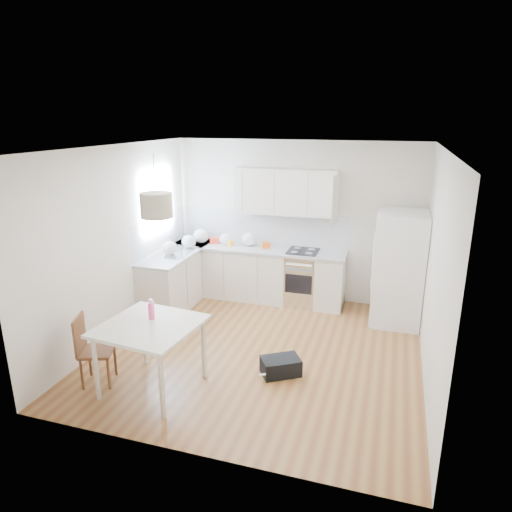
{
  "coord_description": "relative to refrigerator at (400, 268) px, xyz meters",
  "views": [
    {
      "loc": [
        1.59,
        -5.34,
        3.06
      ],
      "look_at": [
        -0.18,
        0.4,
        1.22
      ],
      "focal_mm": 32.0,
      "sensor_mm": 36.0,
      "label": 1
    }
  ],
  "objects": [
    {
      "name": "upper_cabinets",
      "position": [
        -1.9,
        0.39,
        1.01
      ],
      "size": [
        1.7,
        0.32,
        0.75
      ],
      "primitive_type": "cube",
      "color": "silver",
      "rests_on": "wall_back"
    },
    {
      "name": "wall_back",
      "position": [
        -1.75,
        0.55,
        0.49
      ],
      "size": [
        4.2,
        0.0,
        4.2
      ],
      "primitive_type": "plane",
      "rotation": [
        1.57,
        0.0,
        0.0
      ],
      "color": "beige",
      "rests_on": "floor"
    },
    {
      "name": "sink",
      "position": [
        -3.55,
        -0.4,
        0.05
      ],
      "size": [
        0.5,
        0.8,
        0.16
      ],
      "primitive_type": null,
      "color": "silver",
      "rests_on": "counter_left"
    },
    {
      "name": "window_glassblock",
      "position": [
        -3.83,
        -0.4,
        0.89
      ],
      "size": [
        0.02,
        1.0,
        1.0
      ],
      "primitive_type": "cube",
      "color": "#BFE0F9",
      "rests_on": "wall_left"
    },
    {
      "name": "counter_back",
      "position": [
        -2.35,
        0.25,
        0.04
      ],
      "size": [
        3.02,
        0.64,
        0.04
      ],
      "primitive_type": "cube",
      "color": "#ABAEB0",
      "rests_on": "cabinets_back"
    },
    {
      "name": "dining_table",
      "position": [
        -2.68,
        -2.77,
        -0.14
      ],
      "size": [
        1.14,
        1.14,
        0.81
      ],
      "rotation": [
        0.0,
        0.0,
        -0.11
      ],
      "color": "beige",
      "rests_on": "floor"
    },
    {
      "name": "backsplash_left",
      "position": [
        -3.84,
        -0.35,
        0.35
      ],
      "size": [
        0.01,
        1.8,
        0.58
      ],
      "primitive_type": "cube",
      "color": "white",
      "rests_on": "wall_left"
    },
    {
      "name": "gym_bag",
      "position": [
        -1.33,
        -2.04,
        -0.75
      ],
      "size": [
        0.55,
        0.5,
        0.21
      ],
      "primitive_type": "cube",
      "rotation": [
        0.0,
        0.0,
        0.56
      ],
      "color": "black",
      "rests_on": "floor"
    },
    {
      "name": "range_oven",
      "position": [
        -1.55,
        0.25,
        -0.42
      ],
      "size": [
        0.5,
        0.61,
        0.88
      ],
      "primitive_type": null,
      "color": "silver",
      "rests_on": "floor"
    },
    {
      "name": "wall_right",
      "position": [
        0.35,
        -1.55,
        0.49
      ],
      "size": [
        0.0,
        4.2,
        4.2
      ],
      "primitive_type": "plane",
      "rotation": [
        1.57,
        0.0,
        -1.57
      ],
      "color": "beige",
      "rests_on": "floor"
    },
    {
      "name": "snack_yellow",
      "position": [
        -2.83,
        0.23,
        0.11
      ],
      "size": [
        0.17,
        0.16,
        0.1
      ],
      "primitive_type": "cube",
      "rotation": [
        0.0,
        0.0,
        -0.62
      ],
      "color": "#FFAB28",
      "rests_on": "counter_back"
    },
    {
      "name": "grocery_bag_d",
      "position": [
        -3.45,
        -0.1,
        0.17
      ],
      "size": [
        0.25,
        0.21,
        0.22
      ],
      "primitive_type": "ellipsoid",
      "color": "white",
      "rests_on": "counter_back"
    },
    {
      "name": "wall_left",
      "position": [
        -3.85,
        -1.55,
        0.49
      ],
      "size": [
        0.0,
        4.2,
        4.2
      ],
      "primitive_type": "plane",
      "rotation": [
        1.57,
        0.0,
        1.57
      ],
      "color": "beige",
      "rests_on": "floor"
    },
    {
      "name": "snack_orange",
      "position": [
        -2.19,
        0.26,
        0.11
      ],
      "size": [
        0.16,
        0.14,
        0.1
      ],
      "primitive_type": "cube",
      "rotation": [
        0.0,
        0.0,
        0.41
      ],
      "color": "#D75213",
      "rests_on": "counter_back"
    },
    {
      "name": "refrigerator",
      "position": [
        0.0,
        0.0,
        0.0
      ],
      "size": [
        0.83,
        0.86,
        1.72
      ],
      "primitive_type": null,
      "rotation": [
        0.0,
        0.0,
        -0.0
      ],
      "color": "white",
      "rests_on": "floor"
    },
    {
      "name": "cabinets_back",
      "position": [
        -2.35,
        0.25,
        -0.42
      ],
      "size": [
        3.0,
        0.6,
        0.88
      ],
      "primitive_type": "cube",
      "color": "silver",
      "rests_on": "floor"
    },
    {
      "name": "grocery_bag_c",
      "position": [
        -2.5,
        0.31,
        0.18
      ],
      "size": [
        0.26,
        0.22,
        0.24
      ],
      "primitive_type": "ellipsoid",
      "color": "white",
      "rests_on": "counter_back"
    },
    {
      "name": "snack_red",
      "position": [
        -3.14,
        0.29,
        0.11
      ],
      "size": [
        0.19,
        0.16,
        0.11
      ],
      "primitive_type": "cube",
      "rotation": [
        0.0,
        0.0,
        0.5
      ],
      "color": "red",
      "rests_on": "counter_back"
    },
    {
      "name": "counter_left",
      "position": [
        -3.55,
        -0.35,
        0.04
      ],
      "size": [
        0.64,
        1.82,
        0.04
      ],
      "primitive_type": "cube",
      "color": "#ABAEB0",
      "rests_on": "cabinets_left"
    },
    {
      "name": "grocery_bag_b",
      "position": [
        -2.91,
        0.26,
        0.16
      ],
      "size": [
        0.23,
        0.2,
        0.21
      ],
      "primitive_type": "ellipsoid",
      "color": "white",
      "rests_on": "counter_back"
    },
    {
      "name": "floor",
      "position": [
        -1.75,
        -1.55,
        -0.86
      ],
      "size": [
        4.2,
        4.2,
        0.0
      ],
      "primitive_type": "plane",
      "color": "brown",
      "rests_on": "ground"
    },
    {
      "name": "grocery_bag_a",
      "position": [
        -3.37,
        0.25,
        0.19
      ],
      "size": [
        0.28,
        0.24,
        0.25
      ],
      "primitive_type": "ellipsoid",
      "color": "white",
      "rests_on": "counter_back"
    },
    {
      "name": "cabinets_left",
      "position": [
        -3.55,
        -0.35,
        -0.42
      ],
      "size": [
        0.6,
        1.8,
        0.88
      ],
      "primitive_type": "cube",
      "color": "silver",
      "rests_on": "floor"
    },
    {
      "name": "grocery_bag_e",
      "position": [
        -3.57,
        -0.55,
        0.17
      ],
      "size": [
        0.24,
        0.21,
        0.22
      ],
      "primitive_type": "ellipsoid",
      "color": "white",
      "rests_on": "counter_left"
    },
    {
      "name": "ceiling",
      "position": [
        -1.75,
        -1.55,
        1.84
      ],
      "size": [
        4.2,
        4.2,
        0.0
      ],
      "primitive_type": "plane",
      "rotation": [
        3.14,
        0.0,
        0.0
      ],
      "color": "white",
      "rests_on": "wall_back"
    },
    {
      "name": "dining_chair",
      "position": [
        -3.36,
        -2.86,
        -0.43
      ],
      "size": [
        0.46,
        0.46,
        0.86
      ],
      "primitive_type": null,
      "rotation": [
        0.0,
        0.0,
        0.35
      ],
      "color": "#4A2616",
      "rests_on": "floor"
    },
    {
      "name": "drink_bottle",
      "position": [
        -2.73,
        -2.63,
        0.08
      ],
      "size": [
        0.08,
        0.08,
        0.24
      ],
      "primitive_type": "cylinder",
      "rotation": [
        0.0,
        0.0,
        0.24
      ],
      "color": "#F2438A",
      "rests_on": "dining_table"
    },
    {
      "name": "backsplash_back",
      "position": [
        -2.35,
        0.54,
        0.35
      ],
      "size": [
        3.0,
        0.01,
        0.58
      ],
      "primitive_type": "cube",
      "color": "white",
      "rests_on": "wall_back"
    },
    {
      "name": "pendant_lamp",
      "position": [
        -2.51,
        -2.74,
        1.32
      ],
      "size": [
        0.42,
        0.42,
        0.26
      ],
      "primitive_type": "cylinder",
      "rotation": [
        0.0,
        0.0,
        0.33
      ],
      "color": "#BDAF91",
      "rests_on": "ceiling"
    }
  ]
}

